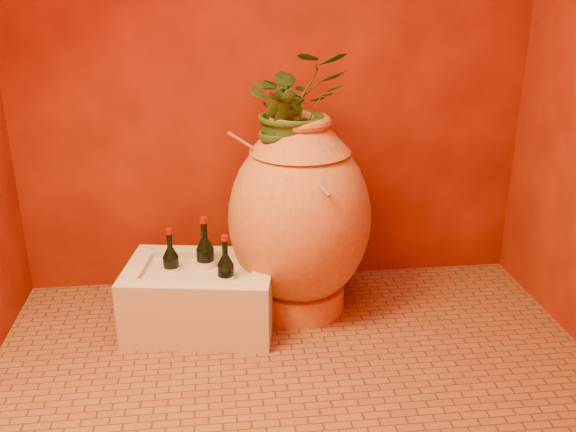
{
  "coord_description": "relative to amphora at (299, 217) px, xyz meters",
  "views": [
    {
      "loc": [
        -0.3,
        -2.06,
        1.53
      ],
      "look_at": [
        -0.01,
        0.35,
        0.59
      ],
      "focal_mm": 40.0,
      "sensor_mm": 36.0,
      "label": 1
    }
  ],
  "objects": [
    {
      "name": "floor",
      "position": [
        -0.08,
        -0.65,
        -0.47
      ],
      "size": [
        2.5,
        2.5,
        0.0
      ],
      "primitive_type": "plane",
      "color": "brown",
      "rests_on": "ground"
    },
    {
      "name": "wall_back",
      "position": [
        -0.08,
        0.35,
        0.78
      ],
      "size": [
        2.5,
        0.02,
        2.5
      ],
      "primitive_type": "cube",
      "color": "#5C1105",
      "rests_on": "ground"
    },
    {
      "name": "amphora",
      "position": [
        0.0,
        0.0,
        0.0
      ],
      "size": [
        0.77,
        0.77,
        0.94
      ],
      "rotation": [
        0.0,
        0.0,
        0.2
      ],
      "color": "orange",
      "rests_on": "floor"
    },
    {
      "name": "stone_basin",
      "position": [
        -0.46,
        -0.12,
        -0.32
      ],
      "size": [
        0.71,
        0.55,
        0.3
      ],
      "rotation": [
        0.0,
        0.0,
        -0.17
      ],
      "color": "beige",
      "rests_on": "floor"
    },
    {
      "name": "wine_bottle_a",
      "position": [
        -0.43,
        -0.07,
        -0.18
      ],
      "size": [
        0.08,
        0.08,
        0.34
      ],
      "color": "black",
      "rests_on": "stone_basin"
    },
    {
      "name": "wine_bottle_b",
      "position": [
        -0.35,
        -0.2,
        -0.19
      ],
      "size": [
        0.08,
        0.08,
        0.31
      ],
      "color": "black",
      "rests_on": "stone_basin"
    },
    {
      "name": "wine_bottle_c",
      "position": [
        -0.59,
        -0.08,
        -0.19
      ],
      "size": [
        0.07,
        0.07,
        0.3
      ],
      "color": "black",
      "rests_on": "stone_basin"
    },
    {
      "name": "wall_tap",
      "position": [
        0.16,
        0.26,
        0.25
      ],
      "size": [
        0.07,
        0.15,
        0.17
      ],
      "color": "#A97627",
      "rests_on": "wall_back"
    },
    {
      "name": "plant_main",
      "position": [
        -0.02,
        0.02,
        0.51
      ],
      "size": [
        0.5,
        0.46,
        0.49
      ],
      "primitive_type": "imported",
      "rotation": [
        0.0,
        0.0,
        0.2
      ],
      "color": "#294D1B",
      "rests_on": "amphora"
    },
    {
      "name": "plant_side",
      "position": [
        -0.09,
        -0.05,
        0.43
      ],
      "size": [
        0.25,
        0.24,
        0.35
      ],
      "primitive_type": "imported",
      "rotation": [
        0.0,
        0.0,
        -0.6
      ],
      "color": "#294D1B",
      "rests_on": "amphora"
    }
  ]
}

